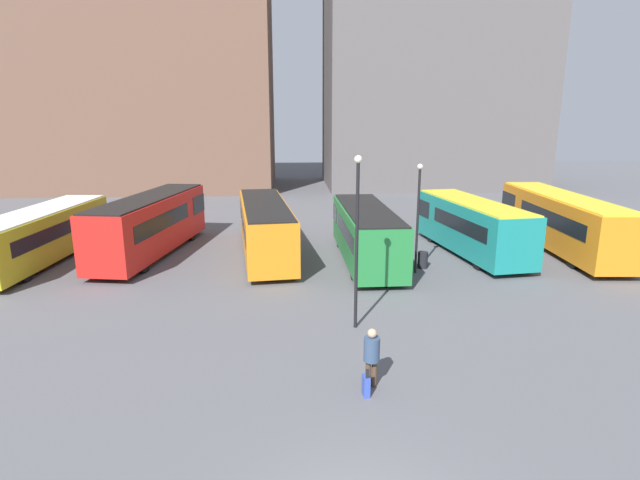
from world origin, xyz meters
The scene contains 12 objects.
building_block_right centered at (14.55, 49.60, 13.34)m, with size 23.04×14.07×26.68m.
bus_0 centered at (-14.55, 19.33, 1.52)m, with size 3.37×11.29×2.77m.
bus_1 centered at (-9.01, 20.46, 1.80)m, with size 4.21×11.32×3.30m.
bus_2 centered at (-2.65, 20.04, 1.62)m, with size 3.75×11.44×2.96m.
bus_3 centered at (2.82, 18.27, 1.58)m, with size 2.65×10.04×2.91m.
bus_4 centered at (8.97, 19.47, 1.64)m, with size 3.75×9.93×3.02m.
bus_5 centered at (14.57, 20.11, 1.75)m, with size 3.25×12.58×3.20m.
traveler centered at (1.02, 5.31, 1.06)m, with size 0.49×0.49×1.78m.
suitcase centered at (0.80, 4.84, 0.31)m, with size 0.20×0.35×0.86m.
lamp_post_0 centered at (4.97, 15.95, 3.20)m, with size 0.28×0.28×5.41m.
lamp_post_1 centered at (1.11, 9.49, 3.66)m, with size 0.28×0.28×6.28m.
trash_bin centered at (5.54, 16.73, 0.42)m, with size 0.52×0.52×0.85m.
Camera 1 is at (-1.24, -7.51, 7.50)m, focal length 28.00 mm.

